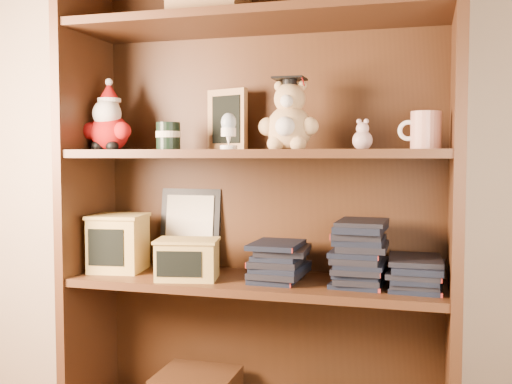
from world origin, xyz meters
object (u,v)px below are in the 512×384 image
(bookcase, at_px, (260,204))
(treats_box, at_px, (119,242))
(grad_teddy_bear, at_px, (289,121))
(teacher_mug, at_px, (425,130))

(bookcase, xyz_separation_m, treats_box, (-0.47, -0.05, -0.13))
(grad_teddy_bear, xyz_separation_m, teacher_mug, (0.39, 0.01, -0.03))
(bookcase, xyz_separation_m, teacher_mug, (0.50, -0.05, 0.22))
(grad_teddy_bear, height_order, teacher_mug, grad_teddy_bear)
(bookcase, relative_size, grad_teddy_bear, 7.21)
(grad_teddy_bear, distance_m, treats_box, 0.70)
(treats_box, bearing_deg, bookcase, 6.24)
(grad_teddy_bear, bearing_deg, treats_box, 179.42)
(treats_box, bearing_deg, teacher_mug, 0.05)
(grad_teddy_bear, bearing_deg, bookcase, 152.00)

